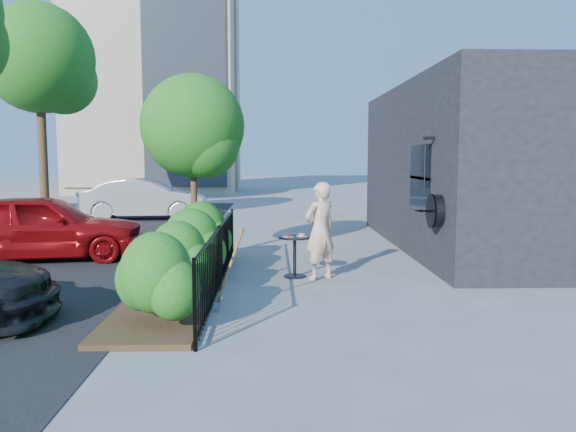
{
  "coord_description": "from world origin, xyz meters",
  "views": [
    {
      "loc": [
        -0.6,
        -9.32,
        2.24
      ],
      "look_at": [
        -0.33,
        0.55,
        1.2
      ],
      "focal_mm": 35.0,
      "sensor_mm": 36.0,
      "label": 1
    }
  ],
  "objects_px": {
    "car_silver": "(145,199)",
    "street_tree_far": "(40,65)",
    "cafe_table": "(295,249)",
    "car_red": "(42,227)",
    "woman": "(320,231)",
    "shovel": "(228,274)",
    "patio_tree": "(196,132)"
  },
  "relations": [
    {
      "from": "street_tree_far",
      "to": "shovel",
      "type": "bearing_deg",
      "value": -60.38
    },
    {
      "from": "cafe_table",
      "to": "car_red",
      "type": "height_order",
      "value": "car_red"
    },
    {
      "from": "cafe_table",
      "to": "car_red",
      "type": "relative_size",
      "value": 0.19
    },
    {
      "from": "patio_tree",
      "to": "car_silver",
      "type": "xyz_separation_m",
      "value": [
        -2.97,
        8.21,
        -2.03
      ]
    },
    {
      "from": "patio_tree",
      "to": "street_tree_far",
      "type": "height_order",
      "value": "street_tree_far"
    },
    {
      "from": "shovel",
      "to": "woman",
      "type": "bearing_deg",
      "value": 55.0
    },
    {
      "from": "street_tree_far",
      "to": "shovel",
      "type": "relative_size",
      "value": 6.58
    },
    {
      "from": "shovel",
      "to": "car_silver",
      "type": "height_order",
      "value": "car_silver"
    },
    {
      "from": "street_tree_far",
      "to": "shovel",
      "type": "xyz_separation_m",
      "value": [
        8.68,
        -15.27,
        -5.37
      ]
    },
    {
      "from": "patio_tree",
      "to": "shovel",
      "type": "bearing_deg",
      "value": -76.42
    },
    {
      "from": "cafe_table",
      "to": "patio_tree",
      "type": "bearing_deg",
      "value": 139.5
    },
    {
      "from": "patio_tree",
      "to": "cafe_table",
      "type": "relative_size",
      "value": 4.82
    },
    {
      "from": "woman",
      "to": "shovel",
      "type": "bearing_deg",
      "value": 21.93
    },
    {
      "from": "cafe_table",
      "to": "car_silver",
      "type": "relative_size",
      "value": 0.18
    },
    {
      "from": "car_silver",
      "to": "car_red",
      "type": "bearing_deg",
      "value": 172.96
    },
    {
      "from": "car_red",
      "to": "car_silver",
      "type": "relative_size",
      "value": 0.96
    },
    {
      "from": "patio_tree",
      "to": "shovel",
      "type": "relative_size",
      "value": 3.13
    },
    {
      "from": "patio_tree",
      "to": "woman",
      "type": "xyz_separation_m",
      "value": [
        2.5,
        -1.9,
        -1.87
      ]
    },
    {
      "from": "cafe_table",
      "to": "woman",
      "type": "height_order",
      "value": "woman"
    },
    {
      "from": "car_red",
      "to": "car_silver",
      "type": "height_order",
      "value": "car_silver"
    },
    {
      "from": "car_silver",
      "to": "street_tree_far",
      "type": "bearing_deg",
      "value": 53.69
    },
    {
      "from": "cafe_table",
      "to": "shovel",
      "type": "bearing_deg",
      "value": -114.47
    },
    {
      "from": "woman",
      "to": "car_silver",
      "type": "height_order",
      "value": "woman"
    },
    {
      "from": "patio_tree",
      "to": "street_tree_far",
      "type": "distance_m",
      "value": 13.95
    },
    {
      "from": "cafe_table",
      "to": "shovel",
      "type": "relative_size",
      "value": 0.65
    },
    {
      "from": "car_red",
      "to": "car_silver",
      "type": "xyz_separation_m",
      "value": [
        0.42,
        8.02,
        0.0
      ]
    },
    {
      "from": "shovel",
      "to": "cafe_table",
      "type": "bearing_deg",
      "value": 65.53
    },
    {
      "from": "cafe_table",
      "to": "woman",
      "type": "distance_m",
      "value": 0.61
    },
    {
      "from": "shovel",
      "to": "street_tree_far",
      "type": "bearing_deg",
      "value": 119.62
    },
    {
      "from": "woman",
      "to": "cafe_table",
      "type": "bearing_deg",
      "value": -52.07
    },
    {
      "from": "street_tree_far",
      "to": "cafe_table",
      "type": "xyz_separation_m",
      "value": [
        9.74,
        -12.94,
        -5.39
      ]
    },
    {
      "from": "cafe_table",
      "to": "street_tree_far",
      "type": "bearing_deg",
      "value": 126.97
    }
  ]
}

